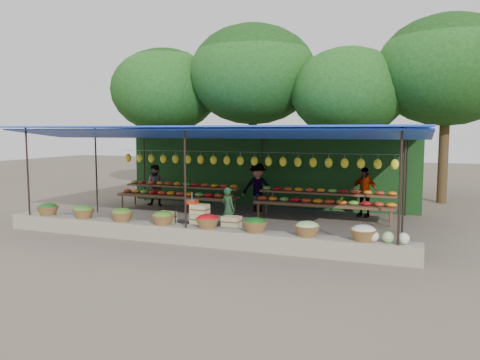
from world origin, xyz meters
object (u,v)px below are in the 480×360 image
at_px(weighing_scale, 192,201).
at_px(vendor_seated, 228,209).
at_px(blue_crate_front, 63,221).
at_px(blue_crate_back, 67,220).
at_px(crate_counter, 199,221).

xyz_separation_m(weighing_scale, vendor_seated, (0.85, 0.45, -0.24)).
distance_m(weighing_scale, blue_crate_front, 3.98).
distance_m(blue_crate_front, blue_crate_back, 0.12).
bearing_deg(crate_counter, blue_crate_front, -173.44).
xyz_separation_m(weighing_scale, blue_crate_front, (-3.89, -0.47, -0.71)).
height_order(crate_counter, vendor_seated, vendor_seated).
bearing_deg(vendor_seated, blue_crate_front, 34.15).
xyz_separation_m(crate_counter, blue_crate_back, (-4.04, -0.36, -0.16)).
bearing_deg(weighing_scale, crate_counter, -0.00).
xyz_separation_m(crate_counter, blue_crate_front, (-4.08, -0.47, -0.18)).
xyz_separation_m(vendor_seated, blue_crate_front, (-4.74, -0.92, -0.47)).
xyz_separation_m(crate_counter, vendor_seated, (0.65, 0.45, 0.29)).
relative_size(weighing_scale, blue_crate_front, 0.71).
distance_m(weighing_scale, vendor_seated, 0.99).
bearing_deg(blue_crate_back, weighing_scale, 18.58).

